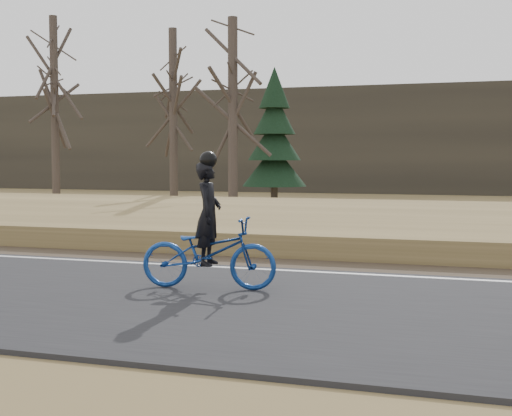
% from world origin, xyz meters
% --- Properties ---
extents(ground, '(120.00, 120.00, 0.00)m').
position_xyz_m(ground, '(0.00, 0.00, 0.00)').
color(ground, '#947E4B').
rests_on(ground, ground).
extents(road, '(120.00, 6.00, 0.06)m').
position_xyz_m(road, '(0.00, -2.50, 0.03)').
color(road, black).
rests_on(road, ground).
extents(edge_line, '(120.00, 0.12, 0.01)m').
position_xyz_m(edge_line, '(0.00, 0.20, 0.07)').
color(edge_line, silver).
rests_on(edge_line, road).
extents(shoulder, '(120.00, 1.60, 0.04)m').
position_xyz_m(shoulder, '(0.00, 1.20, 0.02)').
color(shoulder, '#473A2B').
rests_on(shoulder, ground).
extents(embankment, '(120.00, 5.00, 0.44)m').
position_xyz_m(embankment, '(0.00, 4.20, 0.22)').
color(embankment, '#947E4B').
rests_on(embankment, ground).
extents(ballast, '(120.00, 3.00, 0.45)m').
position_xyz_m(ballast, '(0.00, 8.00, 0.23)').
color(ballast, slate).
rests_on(ballast, ground).
extents(railroad, '(120.00, 2.40, 0.29)m').
position_xyz_m(railroad, '(0.00, 8.00, 0.53)').
color(railroad, black).
rests_on(railroad, ballast).
extents(treeline_backdrop, '(120.00, 4.00, 6.00)m').
position_xyz_m(treeline_backdrop, '(0.00, 30.00, 3.00)').
color(treeline_backdrop, '#383328').
rests_on(treeline_backdrop, ground).
extents(cyclist, '(2.09, 0.95, 2.02)m').
position_xyz_m(cyclist, '(1.38, -1.75, 0.70)').
color(cyclist, navy).
rests_on(cyclist, road).
extents(bare_tree_far_left, '(0.36, 0.36, 8.14)m').
position_xyz_m(bare_tree_far_left, '(-12.77, 15.64, 4.07)').
color(bare_tree_far_left, '#463A33').
rests_on(bare_tree_far_left, ground).
extents(bare_tree_left, '(0.36, 0.36, 7.60)m').
position_xyz_m(bare_tree_left, '(-7.82, 17.19, 3.80)').
color(bare_tree_left, '#463A33').
rests_on(bare_tree_left, ground).
extents(bare_tree_near_left, '(0.36, 0.36, 7.16)m').
position_xyz_m(bare_tree_near_left, '(-3.76, 13.58, 3.58)').
color(bare_tree_near_left, '#463A33').
rests_on(bare_tree_near_left, ground).
extents(conifer, '(2.60, 2.60, 5.64)m').
position_xyz_m(conifer, '(-2.93, 16.18, 2.67)').
color(conifer, '#463A33').
rests_on(conifer, ground).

